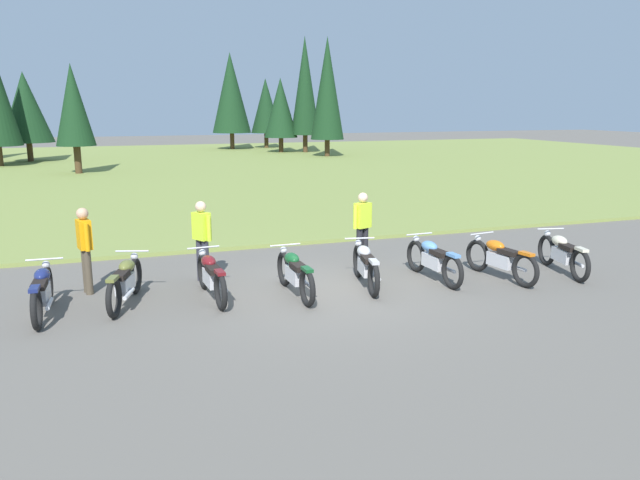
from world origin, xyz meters
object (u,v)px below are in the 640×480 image
Objects in this scene: motorcycle_navy at (42,291)px; rider_near_row_end at (85,245)px; motorcycle_orange at (500,258)px; rider_with_back_turned at (202,236)px; motorcycle_olive at (125,281)px; motorcycle_silver at (366,265)px; rider_in_hivis_vest at (363,225)px; motorcycle_maroon at (211,276)px; motorcycle_cream at (563,253)px; motorcycle_british_green at (295,273)px; motorcycle_sky_blue at (433,259)px.

motorcycle_navy is 1.42m from rider_near_row_end.
motorcycle_orange is 1.25× the size of rider_with_back_turned.
motorcycle_orange is (7.44, -0.79, 0.00)m from motorcycle_olive.
motorcycle_olive and motorcycle_silver have the same top height.
rider_in_hivis_vest is (0.58, 1.52, 0.51)m from motorcycle_silver.
rider_near_row_end is at bearing 152.73° from motorcycle_maroon.
motorcycle_orange is at bearing 177.41° from motorcycle_cream.
rider_with_back_turned is 1.00× the size of rider_near_row_end.
motorcycle_maroon is 3.05m from motorcycle_silver.
motorcycle_british_green is at bearing -11.64° from motorcycle_maroon.
rider_with_back_turned is (-3.59, -0.08, 0.00)m from rider_in_hivis_vest.
motorcycle_british_green is at bearing -21.21° from rider_near_row_end.
motorcycle_cream is (10.34, -0.71, 0.00)m from motorcycle_navy.
rider_with_back_turned reaches higher than motorcycle_sky_blue.
rider_near_row_end reaches higher than motorcycle_british_green.
motorcycle_british_green is 1.51m from motorcycle_silver.
motorcycle_olive is 6.09m from motorcycle_sky_blue.
motorcycle_maroon is 1.00× the size of motorcycle_british_green.
motorcycle_navy is 10.36m from motorcycle_cream.
motorcycle_cream is at bearing -8.97° from motorcycle_sky_blue.
motorcycle_olive is 1.22× the size of rider_with_back_turned.
motorcycle_sky_blue is at bearing 164.08° from motorcycle_orange.
motorcycle_olive is at bearing -167.45° from rider_in_hivis_vest.
rider_near_row_end is at bearing 58.45° from motorcycle_navy.
motorcycle_sky_blue is at bearing -11.56° from rider_near_row_end.
motorcycle_olive and motorcycle_orange have the same top height.
rider_near_row_end is (-6.75, 1.38, 0.51)m from motorcycle_sky_blue.
motorcycle_british_green is 1.00× the size of motorcycle_orange.
motorcycle_navy and motorcycle_sky_blue have the same top height.
motorcycle_silver is (3.04, -0.22, 0.00)m from motorcycle_maroon.
motorcycle_olive and motorcycle_maroon have the same top height.
motorcycle_maroon is 4.56m from motorcycle_sky_blue.
motorcycle_navy is 7.44m from motorcycle_sky_blue.
motorcycle_sky_blue and motorcycle_orange have the same top height.
motorcycle_silver is 0.99× the size of motorcycle_sky_blue.
rider_with_back_turned is (-3.01, 1.44, 0.51)m from motorcycle_silver.
rider_in_hivis_vest reaches higher than motorcycle_orange.
motorcycle_maroon is at bearing 174.58° from motorcycle_cream.
motorcycle_maroon and motorcycle_british_green have the same top height.
motorcycle_olive is 1.22× the size of rider_near_row_end.
motorcycle_sky_blue is at bearing -58.93° from rider_in_hivis_vest.
motorcycle_olive is at bearing -55.60° from rider_near_row_end.
rider_with_back_turned is (-4.52, 1.48, 0.51)m from motorcycle_sky_blue.
motorcycle_cream is at bearing -10.79° from rider_near_row_end.
motorcycle_olive is 1.53m from motorcycle_maroon.
motorcycle_olive is 0.98× the size of motorcycle_cream.
motorcycle_navy is 1.00× the size of motorcycle_maroon.
rider_near_row_end is (-8.10, 1.77, 0.51)m from motorcycle_orange.
motorcycle_navy and motorcycle_orange have the same top height.
motorcycle_olive and motorcycle_british_green have the same top height.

